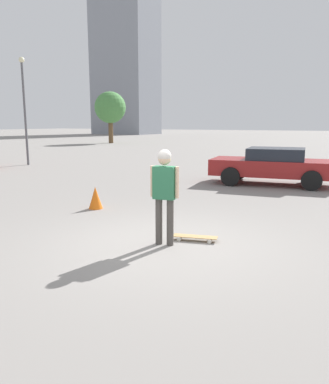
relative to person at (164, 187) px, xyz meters
The scene contains 8 objects.
ground_plane 1.06m from the person, ahead, with size 220.00×220.00×0.00m, color gray.
person is the anchor object (origin of this frame).
skateboard 1.17m from the person, 51.24° to the left, with size 0.86×0.43×0.08m.
car_parked_near 7.79m from the person, 89.39° to the left, with size 4.47×2.43×1.30m.
building_block_distant 72.50m from the person, 125.36° to the left, with size 11.40×8.44×35.55m.
tree_distant 35.56m from the person, 128.71° to the left, with size 3.38×3.38×5.53m.
traffic_cone 3.48m from the person, 150.60° to the left, with size 0.36×0.36×0.57m.
lamp_post 15.15m from the person, 147.79° to the left, with size 0.28×0.28×5.43m.
Camera 1 is at (3.16, -5.67, 2.17)m, focal length 35.00 mm.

